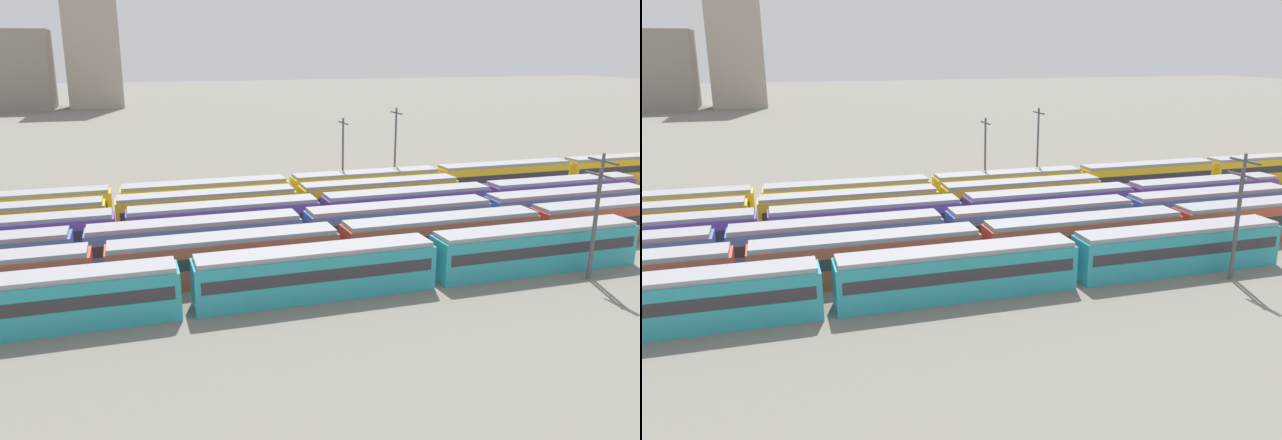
# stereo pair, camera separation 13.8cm
# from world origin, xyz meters

# --- Properties ---
(ground_plane) EXTENTS (600.00, 600.00, 0.00)m
(ground_plane) POSITION_xyz_m (0.00, 13.00, 0.00)
(ground_plane) COLOR slate
(train_track_0) EXTENTS (55.80, 3.06, 3.75)m
(train_track_0) POSITION_xyz_m (16.21, 0.00, 1.90)
(train_track_0) COLOR teal
(train_track_0) RESTS_ON ground_plane
(train_track_1) EXTENTS (93.60, 3.06, 3.75)m
(train_track_1) POSITION_xyz_m (29.25, 5.20, 1.90)
(train_track_1) COLOR #BC4C38
(train_track_1) RESTS_ON ground_plane
(train_track_2) EXTENTS (74.70, 3.06, 3.75)m
(train_track_2) POSITION_xyz_m (18.12, 10.40, 1.90)
(train_track_2) COLOR #4C70BC
(train_track_2) RESTS_ON ground_plane
(train_track_3) EXTENTS (74.70, 3.06, 3.75)m
(train_track_3) POSITION_xyz_m (21.39, 15.60, 1.90)
(train_track_3) COLOR #6B429E
(train_track_3) RESTS_ON ground_plane
(train_track_4) EXTENTS (55.80, 3.06, 3.75)m
(train_track_4) POSITION_xyz_m (11.02, 20.80, 1.90)
(train_track_4) COLOR yellow
(train_track_4) RESTS_ON ground_plane
(train_track_5) EXTENTS (112.50, 3.06, 3.75)m
(train_track_5) POSITION_xyz_m (39.83, 26.00, 1.90)
(train_track_5) COLOR yellow
(train_track_5) RESTS_ON ground_plane
(catenary_pole_0) EXTENTS (0.24, 3.20, 9.03)m
(catenary_pole_0) POSITION_xyz_m (37.97, -3.10, 5.05)
(catenary_pole_0) COLOR #4C4C51
(catenary_pole_0) RESTS_ON ground_plane
(catenary_pole_1) EXTENTS (0.24, 3.20, 9.78)m
(catenary_pole_1) POSITION_xyz_m (28.45, 28.95, 5.43)
(catenary_pole_1) COLOR #4C4C51
(catenary_pole_1) RESTS_ON ground_plane
(catenary_pole_2) EXTENTS (0.24, 3.20, 10.05)m
(catenary_pole_2) POSITION_xyz_m (38.39, -2.76, 5.57)
(catenary_pole_2) COLOR #4C4C51
(catenary_pole_2) RESTS_ON ground_plane
(catenary_pole_3) EXTENTS (0.24, 3.20, 10.72)m
(catenary_pole_3) POSITION_xyz_m (35.49, 29.29, 5.92)
(catenary_pole_3) COLOR #4C4C51
(catenary_pole_3) RESTS_ON ground_plane
(distant_building_1) EXTENTS (16.52, 18.36, 23.08)m
(distant_building_1) POSITION_xyz_m (-24.50, 165.27, 11.54)
(distant_building_1) COLOR gray
(distant_building_1) RESTS_ON ground_plane
(distant_building_2) EXTENTS (15.67, 13.38, 49.96)m
(distant_building_2) POSITION_xyz_m (-4.05, 165.27, 24.98)
(distant_building_2) COLOR #A89989
(distant_building_2) RESTS_ON ground_plane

